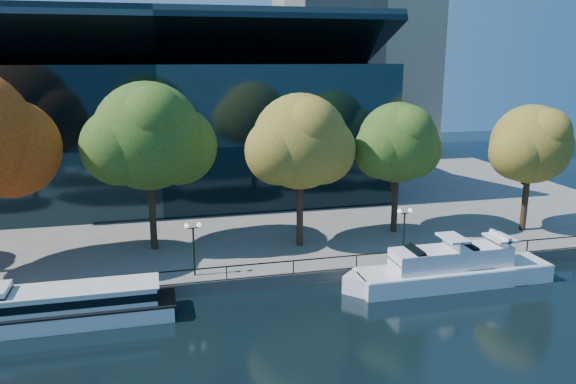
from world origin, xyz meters
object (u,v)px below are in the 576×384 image
object	(u,v)px
tour_boat	(60,306)
cruiser_near	(427,272)
lamp_1	(193,237)
tree_3	(302,144)
cruiser_far	(478,267)
tree_5	(532,146)
lamp_2	(404,221)
tree_2	(150,138)
tree_4	(399,144)

from	to	relation	value
tour_boat	cruiser_near	distance (m)	25.68
cruiser_near	lamp_1	distance (m)	17.48
lamp_1	tree_3	bearing A→B (deg)	26.33
tree_3	lamp_1	size ratio (longest dim) A/B	3.20
tour_boat	cruiser_far	distance (m)	29.89
tree_5	lamp_2	bearing A→B (deg)	-164.13
lamp_2	cruiser_far	bearing A→B (deg)	-41.15
tour_boat	tree_3	size ratio (longest dim) A/B	1.17
tree_3	tree_5	size ratio (longest dim) A/B	1.11
lamp_2	tour_boat	bearing A→B (deg)	-171.76
tree_2	lamp_1	size ratio (longest dim) A/B	3.45
tour_boat	tree_4	world-z (taller)	tree_4
tour_boat	cruiser_far	bearing A→B (deg)	-0.28
tree_3	tree_4	distance (m)	9.63
tree_4	lamp_2	bearing A→B (deg)	-109.25
tour_boat	lamp_1	distance (m)	9.99
cruiser_near	lamp_1	size ratio (longest dim) A/B	3.21
tree_5	lamp_2	size ratio (longest dim) A/B	2.88
tree_3	tree_5	xyz separation A→B (m)	(21.30, -0.65, -0.89)
tree_4	tree_5	size ratio (longest dim) A/B	1.02
tree_2	tree_5	bearing A→B (deg)	-4.56
tour_boat	cruiser_near	world-z (taller)	cruiser_near
tree_4	lamp_1	size ratio (longest dim) A/B	2.95
cruiser_near	tree_4	distance (m)	13.17
lamp_2	cruiser_near	bearing A→B (deg)	-87.17
tree_2	lamp_2	xyz separation A→B (m)	(19.27, -6.68, -6.36)
tree_2	tree_4	bearing A→B (deg)	-0.65
cruiser_near	cruiser_far	xyz separation A→B (m)	(4.20, 0.01, 0.01)
cruiser_near	cruiser_far	bearing A→B (deg)	0.19
tree_2	cruiser_far	bearing A→B (deg)	-23.96
tree_4	lamp_1	distance (m)	20.59
tree_2	tree_4	world-z (taller)	tree_2
cruiser_near	tree_2	bearing A→B (deg)	151.59
tree_2	tree_3	size ratio (longest dim) A/B	1.08
cruiser_near	lamp_2	size ratio (longest dim) A/B	3.21
tour_boat	tree_2	xyz separation A→B (m)	(6.22, 10.37, 9.13)
cruiser_far	lamp_1	world-z (taller)	lamp_1
tour_boat	cruiser_far	world-z (taller)	cruiser_far
cruiser_far	tree_3	bearing A→B (deg)	143.72
cruiser_near	lamp_1	xyz separation A→B (m)	(-16.82, 3.85, 2.81)
cruiser_near	tree_4	size ratio (longest dim) A/B	1.09
tree_2	tree_4	distance (m)	21.56
tree_2	lamp_2	world-z (taller)	tree_2
lamp_1	lamp_2	world-z (taller)	same
tree_3	lamp_2	world-z (taller)	tree_3
lamp_2	tree_4	bearing A→B (deg)	70.75
tree_3	lamp_2	size ratio (longest dim) A/B	3.20
cruiser_near	lamp_2	xyz separation A→B (m)	(-0.19, 3.85, 2.81)
tour_boat	tree_2	world-z (taller)	tree_2
cruiser_far	lamp_2	world-z (taller)	lamp_2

